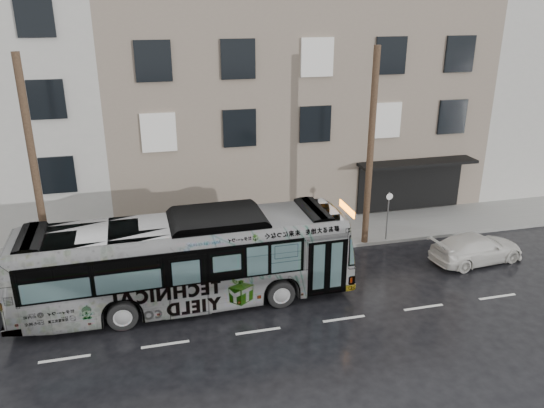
# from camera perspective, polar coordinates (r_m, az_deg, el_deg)

# --- Properties ---
(ground) EXTENTS (120.00, 120.00, 0.00)m
(ground) POSITION_cam_1_polar(r_m,az_deg,el_deg) (21.14, -3.01, -9.82)
(ground) COLOR black
(ground) RESTS_ON ground
(sidewalk) EXTENTS (90.00, 3.60, 0.15)m
(sidewalk) POSITION_cam_1_polar(r_m,az_deg,el_deg) (25.40, -5.18, -4.22)
(sidewalk) COLOR gray
(sidewalk) RESTS_ON ground
(building_taupe) EXTENTS (20.00, 12.00, 11.00)m
(building_taupe) POSITION_cam_1_polar(r_m,az_deg,el_deg) (32.18, 1.20, 11.27)
(building_taupe) COLOR #7B6F5F
(building_taupe) RESTS_ON ground
(utility_pole_front) EXTENTS (0.30, 0.30, 9.00)m
(utility_pole_front) POSITION_cam_1_polar(r_m,az_deg,el_deg) (24.18, 10.55, 5.76)
(utility_pole_front) COLOR #503B28
(utility_pole_front) RESTS_ON sidewalk
(utility_pole_rear) EXTENTS (0.30, 0.30, 9.00)m
(utility_pole_rear) POSITION_cam_1_polar(r_m,az_deg,el_deg) (22.45, -24.15, 3.14)
(utility_pole_rear) COLOR #503B28
(utility_pole_rear) RESTS_ON sidewalk
(sign_post) EXTENTS (0.06, 0.06, 2.40)m
(sign_post) POSITION_cam_1_polar(r_m,az_deg,el_deg) (25.66, 12.32, -1.27)
(sign_post) COLOR slate
(sign_post) RESTS_ON sidewalk
(bus) EXTENTS (12.62, 3.17, 3.50)m
(bus) POSITION_cam_1_polar(r_m,az_deg,el_deg) (20.18, -9.21, -5.99)
(bus) COLOR #B2B2B2
(bus) RESTS_ON ground
(white_sedan) EXTENTS (4.50, 2.25, 1.25)m
(white_sedan) POSITION_cam_1_polar(r_m,az_deg,el_deg) (25.19, 21.15, -4.45)
(white_sedan) COLOR beige
(white_sedan) RESTS_ON ground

